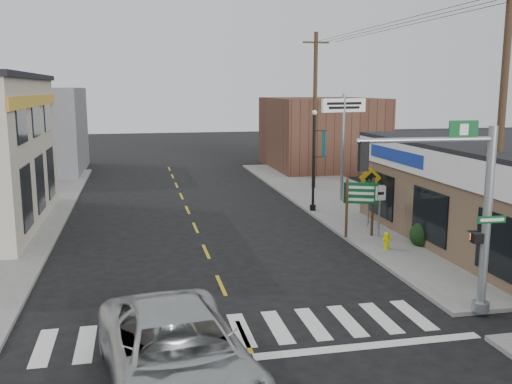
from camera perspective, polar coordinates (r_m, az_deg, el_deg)
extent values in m
plane|color=black|center=(15.30, -1.23, -14.24)|extent=(140.00, 140.00, 0.00)
cube|color=slate|center=(29.75, 11.22, -2.08)|extent=(6.00, 38.00, 0.13)
cube|color=gold|center=(22.74, -5.02, -5.94)|extent=(0.12, 56.00, 0.01)
cube|color=silver|center=(15.66, -1.51, -13.62)|extent=(11.00, 2.20, 0.01)
cube|color=#523225|center=(46.18, 6.49, 5.85)|extent=(8.00, 10.00, 5.60)
cube|color=slate|center=(46.55, -22.49, 5.66)|extent=(9.00, 10.00, 6.40)
imported|color=#B3B7B9|center=(12.52, -7.88, -15.78)|extent=(3.64, 6.58, 1.74)
cylinder|color=gray|center=(17.01, 22.07, -2.70)|extent=(0.24, 0.24, 5.24)
cylinder|color=gray|center=(15.67, 16.77, 4.99)|extent=(3.84, 0.14, 0.14)
cube|color=black|center=(14.96, 10.89, 3.49)|extent=(0.24, 0.19, 0.79)
cube|color=#0B481F|center=(16.81, 22.51, -2.57)|extent=(0.83, 0.04, 0.19)
cube|color=#0B481F|center=(16.18, 20.10, 5.89)|extent=(0.83, 0.05, 0.48)
cube|color=black|center=(16.94, 21.35, -4.37)|extent=(0.28, 0.23, 0.28)
cube|color=#412E1E|center=(24.32, 9.06, -1.60)|extent=(0.09, 0.09, 2.51)
cube|color=#412E1E|center=(24.76, 11.58, -1.47)|extent=(0.09, 0.09, 2.51)
cube|color=#0B5026|center=(24.36, 10.43, -0.12)|extent=(1.43, 0.05, 0.90)
cylinder|color=#C5C500|center=(23.06, 12.93, -4.91)|extent=(0.19, 0.19, 0.54)
sphere|color=#C5C500|center=(22.98, 12.96, -4.19)|extent=(0.21, 0.21, 0.21)
cylinder|color=gray|center=(26.98, 11.27, -0.55)|extent=(0.06, 0.06, 2.46)
cube|color=#CA980E|center=(26.79, 11.36, 1.40)|extent=(1.04, 0.03, 1.04)
cylinder|color=black|center=(29.28, 5.78, 2.94)|extent=(0.13, 0.13, 4.98)
sphere|color=silver|center=(29.06, 5.87, 7.90)|extent=(0.27, 0.27, 0.27)
cube|color=#105B56|center=(29.33, 6.80, 4.81)|extent=(0.02, 0.53, 1.34)
cylinder|color=gray|center=(32.09, 8.66, 4.39)|extent=(0.17, 0.17, 5.94)
cube|color=white|center=(31.94, 8.77, 8.56)|extent=(2.80, 0.18, 0.74)
cylinder|color=black|center=(21.97, 23.75, -2.62)|extent=(0.20, 0.20, 3.28)
ellipsoid|color=#19391D|center=(23.16, 23.67, -4.77)|extent=(1.46, 1.46, 1.09)
ellipsoid|color=black|center=(24.01, 16.35, -4.14)|extent=(1.07, 1.07, 0.81)
cylinder|color=#43311E|center=(21.01, 23.27, 5.85)|extent=(0.26, 0.26, 9.79)
cylinder|color=#482E25|center=(36.06, 5.90, 8.02)|extent=(0.25, 0.25, 9.61)
cube|color=#482E25|center=(36.14, 6.02, 14.66)|extent=(1.67, 0.10, 0.10)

